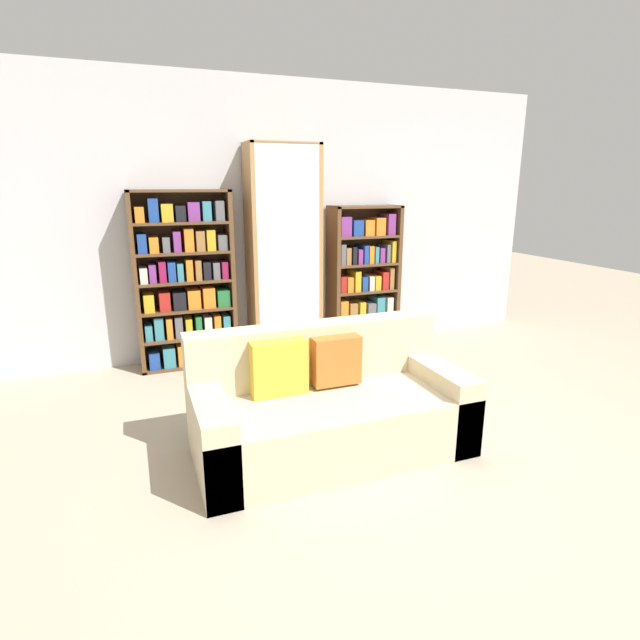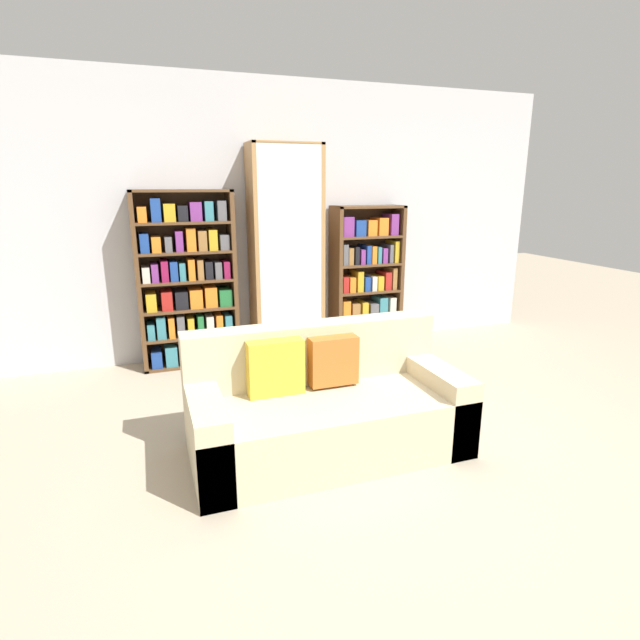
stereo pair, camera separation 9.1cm
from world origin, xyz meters
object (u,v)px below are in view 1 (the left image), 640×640
(bookshelf_left, at_px, (185,284))
(bookshelf_right, at_px, (363,279))
(couch, at_px, (328,409))
(wine_bottle, at_px, (345,359))
(display_cabinet, at_px, (284,254))

(bookshelf_left, distance_m, bookshelf_right, 1.85)
(couch, distance_m, bookshelf_right, 2.35)
(bookshelf_right, height_order, wine_bottle, bookshelf_right)
(bookshelf_right, xyz_separation_m, wine_bottle, (-0.56, -0.82, -0.56))
(display_cabinet, bearing_deg, couch, -98.77)
(bookshelf_right, bearing_deg, bookshelf_left, -179.99)
(couch, xyz_separation_m, bookshelf_left, (-0.66, 1.98, 0.52))
(bookshelf_left, xyz_separation_m, wine_bottle, (1.30, -0.82, -0.64))
(bookshelf_right, bearing_deg, couch, -120.99)
(bookshelf_right, bearing_deg, display_cabinet, -178.97)
(display_cabinet, relative_size, wine_bottle, 5.32)
(bookshelf_left, height_order, display_cabinet, display_cabinet)
(bookshelf_left, xyz_separation_m, display_cabinet, (0.97, -0.02, 0.23))
(couch, relative_size, display_cabinet, 0.84)
(display_cabinet, bearing_deg, wine_bottle, -67.60)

